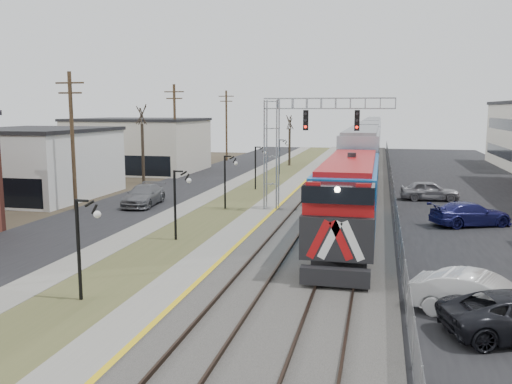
% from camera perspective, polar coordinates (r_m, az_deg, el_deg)
% --- Properties ---
extents(street_west, '(7.00, 120.00, 0.04)m').
position_cam_1_polar(street_west, '(49.29, -9.38, 0.03)').
color(street_west, black).
rests_on(street_west, ground).
extents(sidewalk, '(2.00, 120.00, 0.08)m').
position_cam_1_polar(sidewalk, '(47.77, -4.38, -0.13)').
color(sidewalk, gray).
rests_on(sidewalk, ground).
extents(grass_median, '(4.00, 120.00, 0.06)m').
position_cam_1_polar(grass_median, '(46.97, -0.89, -0.27)').
color(grass_median, '#4C512B').
rests_on(grass_median, ground).
extents(platform, '(2.00, 120.00, 0.24)m').
position_cam_1_polar(platform, '(46.34, 2.72, -0.29)').
color(platform, gray).
rests_on(platform, ground).
extents(ballast_bed, '(8.00, 120.00, 0.20)m').
position_cam_1_polar(ballast_bed, '(45.74, 8.89, -0.53)').
color(ballast_bed, '#595651').
rests_on(ballast_bed, ground).
extents(parking_lot, '(16.00, 120.00, 0.04)m').
position_cam_1_polar(parking_lot, '(46.50, 23.80, -1.12)').
color(parking_lot, black).
rests_on(parking_lot, ground).
extents(platform_edge, '(0.24, 120.00, 0.01)m').
position_cam_1_polar(platform_edge, '(46.18, 3.79, -0.17)').
color(platform_edge, gold).
rests_on(platform_edge, platform).
extents(track_near, '(1.58, 120.00, 0.15)m').
position_cam_1_polar(track_near, '(45.89, 6.41, -0.22)').
color(track_near, '#2D2119').
rests_on(track_near, ballast_bed).
extents(track_far, '(1.58, 120.00, 0.15)m').
position_cam_1_polar(track_far, '(45.63, 10.78, -0.37)').
color(track_far, '#2D2119').
rests_on(track_far, ballast_bed).
extents(train, '(3.00, 108.65, 5.33)m').
position_cam_1_polar(train, '(77.15, 11.78, 5.23)').
color(train, '#1663B6').
rests_on(train, ground).
extents(signal_gantry, '(9.00, 1.07, 8.15)m').
position_cam_1_polar(signal_gantry, '(38.54, 4.17, 6.06)').
color(signal_gantry, gray).
rests_on(signal_gantry, ground).
extents(lampposts, '(0.14, 62.14, 4.00)m').
position_cam_1_polar(lampposts, '(30.90, -8.33, -1.36)').
color(lampposts, black).
rests_on(lampposts, ground).
extents(utility_poles, '(0.28, 80.28, 10.00)m').
position_cam_1_polar(utility_poles, '(41.24, -18.74, 4.98)').
color(utility_poles, '#4C3823').
rests_on(utility_poles, ground).
extents(fence, '(0.04, 120.00, 1.60)m').
position_cam_1_polar(fence, '(45.54, 14.19, 0.16)').
color(fence, gray).
rests_on(fence, ground).
extents(bare_trees, '(12.30, 42.30, 5.95)m').
position_cam_1_polar(bare_trees, '(53.01, -9.02, 3.56)').
color(bare_trees, '#382D23').
rests_on(bare_trees, ground).
extents(car_lot_b, '(5.12, 3.36, 1.60)m').
position_cam_1_polar(car_lot_b, '(20.87, 22.67, -10.27)').
color(car_lot_b, silver).
rests_on(car_lot_b, ground).
extents(car_lot_d, '(5.57, 4.02, 1.50)m').
position_cam_1_polar(car_lot_d, '(36.89, 21.64, -2.22)').
color(car_lot_d, navy).
rests_on(car_lot_d, ground).
extents(car_lot_e, '(4.76, 2.13, 1.59)m').
position_cam_1_polar(car_lot_e, '(46.06, 17.83, 0.10)').
color(car_lot_e, gray).
rests_on(car_lot_e, ground).
extents(car_street_b, '(2.69, 5.60, 1.57)m').
position_cam_1_polar(car_street_b, '(42.45, -11.73, -0.38)').
color(car_street_b, slate).
rests_on(car_street_b, ground).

